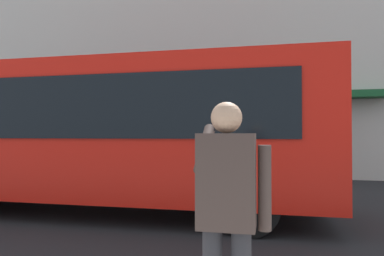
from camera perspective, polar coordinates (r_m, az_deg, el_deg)
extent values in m
plane|color=#232326|center=(7.34, -1.22, -13.80)|extent=(60.00, 60.00, 0.00)
cube|color=beige|center=(14.53, 5.39, 16.51)|extent=(28.00, 0.80, 12.00)
cube|color=#19592D|center=(13.35, 20.22, 4.96)|extent=(4.40, 1.10, 0.24)
cube|color=red|center=(7.52, -13.77, -0.41)|extent=(9.00, 2.50, 2.60)
cube|color=black|center=(6.43, -18.72, 3.28)|extent=(7.60, 0.06, 1.10)
cylinder|color=black|center=(10.13, -26.49, -7.28)|extent=(1.00, 0.28, 1.00)
cylinder|color=black|center=(7.93, 10.12, -9.15)|extent=(1.00, 0.28, 1.00)
cylinder|color=black|center=(5.77, 9.23, -12.24)|extent=(1.00, 0.28, 1.00)
cube|color=#473833|center=(2.48, 5.64, -8.53)|extent=(0.40, 0.24, 0.66)
sphere|color=#D8A884|center=(2.46, 5.62, 1.69)|extent=(0.22, 0.22, 0.22)
cylinder|color=#473833|center=(2.47, 11.74, -9.49)|extent=(0.09, 0.09, 0.58)
cylinder|color=#473833|center=(2.64, 2.16, -3.27)|extent=(0.09, 0.48, 0.37)
cube|color=black|center=(2.77, 4.30, 0.97)|extent=(0.07, 0.01, 0.14)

